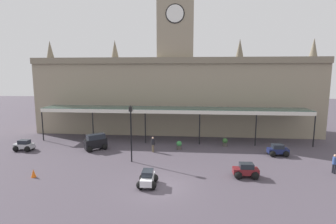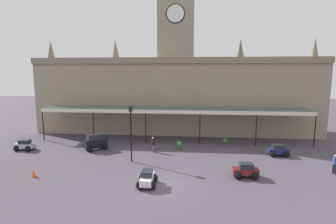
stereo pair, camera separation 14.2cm
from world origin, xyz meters
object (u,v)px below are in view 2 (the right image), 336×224
object	(u,v)px
pedestrian_near_entrance	(335,163)
victorian_lamppost	(131,128)
planter_forecourt_centre	(225,142)
car_silver_sedan	(25,146)
car_maroon_sedan	(245,171)
car_navy_sedan	(278,151)
planter_near_kerb	(179,145)
traffic_cone	(34,173)
car_black_van	(96,143)
car_white_sedan	(147,179)
pedestrian_crossing_forecourt	(153,144)

from	to	relation	value
pedestrian_near_entrance	victorian_lamppost	size ratio (longest dim) A/B	0.31
planter_forecourt_centre	car_silver_sedan	bearing A→B (deg)	-170.57
car_maroon_sedan	pedestrian_near_entrance	world-z (taller)	pedestrian_near_entrance
car_navy_sedan	planter_near_kerb	distance (m)	10.35
car_silver_sedan	car_maroon_sedan	bearing A→B (deg)	-13.36
pedestrian_near_entrance	victorian_lamppost	world-z (taller)	victorian_lamppost
car_navy_sedan	traffic_cone	distance (m)	23.08
car_navy_sedan	car_maroon_sedan	bearing A→B (deg)	-126.18
car_maroon_sedan	planter_near_kerb	world-z (taller)	car_maroon_sedan
car_maroon_sedan	planter_forecourt_centre	size ratio (longest dim) A/B	2.16
car_black_van	victorian_lamppost	size ratio (longest dim) A/B	0.47
car_navy_sedan	planter_near_kerb	world-z (taller)	car_navy_sedan
car_white_sedan	traffic_cone	bearing A→B (deg)	175.66
victorian_lamppost	planter_near_kerb	size ratio (longest dim) A/B	5.70
car_maroon_sedan	pedestrian_crossing_forecourt	xyz separation A→B (m)	(-8.59, 6.17, 0.41)
pedestrian_near_entrance	traffic_cone	xyz separation A→B (m)	(-25.00, -3.11, -0.57)
victorian_lamppost	car_white_sedan	bearing A→B (deg)	-64.89
car_maroon_sedan	planter_forecourt_centre	world-z (taller)	car_maroon_sedan
car_white_sedan	car_black_van	world-z (taller)	car_black_van
car_navy_sedan	car_silver_sedan	world-z (taller)	same
car_maroon_sedan	car_black_van	bearing A→B (deg)	157.01
victorian_lamppost	car_maroon_sedan	bearing A→B (deg)	-15.76
pedestrian_crossing_forecourt	pedestrian_near_entrance	bearing A→B (deg)	-15.97
car_silver_sedan	pedestrian_crossing_forecourt	xyz separation A→B (m)	(14.19, 0.76, 0.41)
car_silver_sedan	car_black_van	distance (m)	7.83
car_white_sedan	pedestrian_crossing_forecourt	size ratio (longest dim) A/B	1.24
car_silver_sedan	planter_forecourt_centre	distance (m)	22.50
car_black_van	pedestrian_near_entrance	xyz separation A→B (m)	(22.67, -4.85, 0.10)
car_navy_sedan	car_black_van	xyz separation A→B (m)	(-19.44, 0.31, 0.30)
pedestrian_crossing_forecourt	planter_forecourt_centre	size ratio (longest dim) A/B	1.74
victorian_lamppost	planter_forecourt_centre	bearing A→B (deg)	32.98
planter_near_kerb	planter_forecourt_centre	size ratio (longest dim) A/B	1.00
traffic_cone	planter_forecourt_centre	xyz separation A→B (m)	(16.76, 10.69, 0.15)
car_navy_sedan	victorian_lamppost	size ratio (longest dim) A/B	0.38
car_navy_sedan	car_white_sedan	distance (m)	14.77
traffic_cone	planter_near_kerb	xyz separation A→B (m)	(11.51, 8.99, 0.15)
traffic_cone	planter_forecourt_centre	distance (m)	19.88
car_maroon_sedan	traffic_cone	distance (m)	17.41
car_black_van	victorian_lamppost	bearing A→B (deg)	-35.86
car_silver_sedan	car_white_sedan	distance (m)	16.90
car_maroon_sedan	car_black_van	xyz separation A→B (m)	(-15.01, 6.37, 0.30)
pedestrian_near_entrance	planter_forecourt_centre	size ratio (longest dim) A/B	1.74
car_silver_sedan	car_maroon_sedan	distance (m)	23.41
pedestrian_crossing_forecourt	car_navy_sedan	bearing A→B (deg)	-0.47
car_maroon_sedan	planter_near_kerb	distance (m)	9.43
car_navy_sedan	car_silver_sedan	xyz separation A→B (m)	(-27.21, -0.65, 0.00)
car_maroon_sedan	traffic_cone	size ratio (longest dim) A/B	3.03
planter_forecourt_centre	car_navy_sedan	bearing A→B (deg)	-31.26
car_navy_sedan	pedestrian_near_entrance	xyz separation A→B (m)	(3.23, -4.54, 0.41)
car_navy_sedan	planter_forecourt_centre	bearing A→B (deg)	148.74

